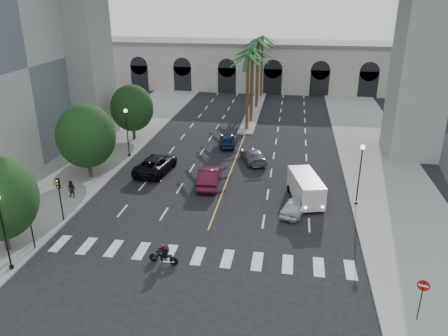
% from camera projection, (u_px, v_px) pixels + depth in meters
% --- Properties ---
extents(ground, '(140.00, 140.00, 0.00)m').
position_uv_depth(ground, '(203.00, 244.00, 30.81)').
color(ground, black).
rests_on(ground, ground).
extents(sidewalk_left, '(8.00, 100.00, 0.15)m').
position_uv_depth(sidewalk_left, '(94.00, 158.00, 46.73)').
color(sidewalk_left, gray).
rests_on(sidewalk_left, ground).
extents(sidewalk_right, '(8.00, 100.00, 0.15)m').
position_uv_depth(sidewalk_right, '(385.00, 175.00, 42.31)').
color(sidewalk_right, gray).
rests_on(sidewalk_right, ground).
extents(median, '(2.00, 24.00, 0.20)m').
position_uv_depth(median, '(254.00, 110.00, 65.59)').
color(median, gray).
rests_on(median, ground).
extents(pier_building, '(71.00, 10.50, 8.50)m').
position_uv_depth(pier_building, '(263.00, 65.00, 79.62)').
color(pier_building, beige).
rests_on(pier_building, ground).
extents(palm_a, '(3.20, 3.20, 10.30)m').
position_uv_depth(palm_a, '(248.00, 59.00, 53.08)').
color(palm_a, '#47331E').
rests_on(palm_a, ground).
extents(palm_b, '(3.20, 3.20, 10.60)m').
position_uv_depth(palm_b, '(252.00, 52.00, 56.62)').
color(palm_b, '#47331E').
rests_on(palm_b, ground).
extents(palm_c, '(3.20, 3.20, 10.10)m').
position_uv_depth(palm_c, '(253.00, 52.00, 60.51)').
color(palm_c, '#47331E').
rests_on(palm_c, ground).
extents(palm_d, '(3.20, 3.20, 10.90)m').
position_uv_depth(palm_d, '(258.00, 43.00, 63.85)').
color(palm_d, '#47331E').
rests_on(palm_d, ground).
extents(palm_e, '(3.20, 3.20, 10.40)m').
position_uv_depth(palm_e, '(259.00, 44.00, 67.72)').
color(palm_e, '#47331E').
rests_on(palm_e, ground).
extents(palm_f, '(3.20, 3.20, 10.70)m').
position_uv_depth(palm_f, '(263.00, 39.00, 71.24)').
color(palm_f, '#47331E').
rests_on(palm_f, ground).
extents(street_tree_mid, '(5.44, 5.44, 7.21)m').
position_uv_depth(street_tree_mid, '(86.00, 136.00, 40.32)').
color(street_tree_mid, '#382616').
rests_on(street_tree_mid, ground).
extents(street_tree_far, '(5.04, 5.04, 6.68)m').
position_uv_depth(street_tree_far, '(132.00, 108.00, 51.43)').
color(street_tree_far, '#382616').
rests_on(street_tree_far, ground).
extents(lamp_post_left_near, '(0.40, 0.40, 5.35)m').
position_uv_depth(lamp_post_left_near, '(3.00, 226.00, 26.71)').
color(lamp_post_left_near, black).
rests_on(lamp_post_left_near, ground).
extents(lamp_post_left_far, '(0.40, 0.40, 5.35)m').
position_uv_depth(lamp_post_left_far, '(127.00, 129.00, 45.95)').
color(lamp_post_left_far, black).
rests_on(lamp_post_left_far, ground).
extents(lamp_post_right, '(0.40, 0.40, 5.35)m').
position_uv_depth(lamp_post_right, '(360.00, 170.00, 35.26)').
color(lamp_post_right, black).
rests_on(lamp_post_right, ground).
extents(traffic_signal_near, '(0.25, 0.18, 3.65)m').
position_uv_depth(traffic_signal_near, '(29.00, 217.00, 29.25)').
color(traffic_signal_near, black).
rests_on(traffic_signal_near, ground).
extents(traffic_signal_far, '(0.25, 0.18, 3.65)m').
position_uv_depth(traffic_signal_far, '(59.00, 192.00, 32.91)').
color(traffic_signal_far, black).
rests_on(traffic_signal_far, ground).
extents(motorcycle_rider, '(2.02, 0.56, 1.46)m').
position_uv_depth(motorcycle_rider, '(164.00, 255.00, 28.39)').
color(motorcycle_rider, black).
rests_on(motorcycle_rider, ground).
extents(car_a, '(2.70, 4.20, 1.33)m').
position_uv_depth(car_a, '(295.00, 206.00, 34.91)').
color(car_a, silver).
rests_on(car_a, ground).
extents(car_b, '(2.29, 5.36, 1.72)m').
position_uv_depth(car_b, '(209.00, 177.00, 39.98)').
color(car_b, '#4B0F20').
rests_on(car_b, ground).
extents(car_c, '(3.38, 6.26, 1.67)m').
position_uv_depth(car_c, '(156.00, 164.00, 42.98)').
color(car_c, black).
rests_on(car_c, ground).
extents(car_d, '(3.54, 5.14, 1.38)m').
position_uv_depth(car_d, '(253.00, 156.00, 45.58)').
color(car_d, slate).
rests_on(car_d, ground).
extents(car_e, '(2.35, 4.40, 1.43)m').
position_uv_depth(car_e, '(227.00, 141.00, 50.22)').
color(car_e, '#0F2046').
rests_on(car_e, ground).
extents(cargo_van, '(3.20, 5.59, 2.25)m').
position_uv_depth(cargo_van, '(306.00, 188.00, 36.75)').
color(cargo_van, silver).
rests_on(cargo_van, ground).
extents(pedestrian_a, '(0.66, 0.53, 1.56)m').
position_uv_depth(pedestrian_a, '(26.00, 187.00, 37.65)').
color(pedestrian_a, black).
rests_on(pedestrian_a, sidewalk_left).
extents(pedestrian_b, '(0.79, 0.64, 1.54)m').
position_uv_depth(pedestrian_b, '(72.00, 189.00, 37.25)').
color(pedestrian_b, black).
rests_on(pedestrian_b, sidewalk_left).
extents(do_not_enter_sign, '(0.63, 0.22, 2.67)m').
position_uv_depth(do_not_enter_sign, '(422.00, 292.00, 22.84)').
color(do_not_enter_sign, black).
rests_on(do_not_enter_sign, ground).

